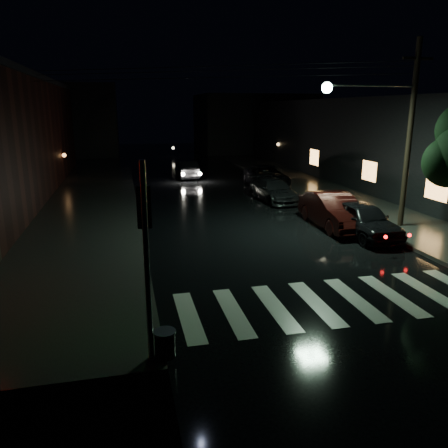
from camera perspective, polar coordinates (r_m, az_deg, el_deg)
ground at (r=11.52m, az=1.80°, el=-12.47°), size 120.00×120.00×0.00m
sidewalk_left at (r=24.56m, az=-18.23°, el=1.83°), size 6.00×44.00×0.15m
sidewalk_right at (r=27.53m, az=14.62°, el=3.44°), size 4.00×44.00×0.15m
building_right at (r=34.19m, az=22.43°, el=9.90°), size 10.00×40.00×6.00m
building_far_left at (r=55.39m, az=-21.19°, el=12.52°), size 14.00×10.00×8.00m
building_far_right at (r=57.39m, az=3.93°, el=13.01°), size 14.00×10.00×7.00m
crosswalk at (r=12.95m, az=14.35°, el=-9.71°), size 9.00×3.00×0.01m
signal_pole_corner at (r=9.23m, az=-8.87°, el=-9.25°), size 0.68×0.61×4.20m
utility_pole at (r=20.43m, az=21.65°, el=11.89°), size 4.92×0.44×8.00m
parked_car_a at (r=19.41m, az=17.74°, el=0.54°), size 1.76×4.29×1.46m
parked_car_b at (r=20.52m, az=14.15°, el=1.70°), size 1.77×4.80×1.57m
parked_car_c at (r=25.91m, az=6.49°, el=4.42°), size 2.17×4.60×1.30m
parked_car_d at (r=30.55m, az=5.58°, el=6.20°), size 2.90×5.50×1.48m
oncoming_car at (r=34.64m, az=-4.86°, el=7.14°), size 1.47×4.16×1.37m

